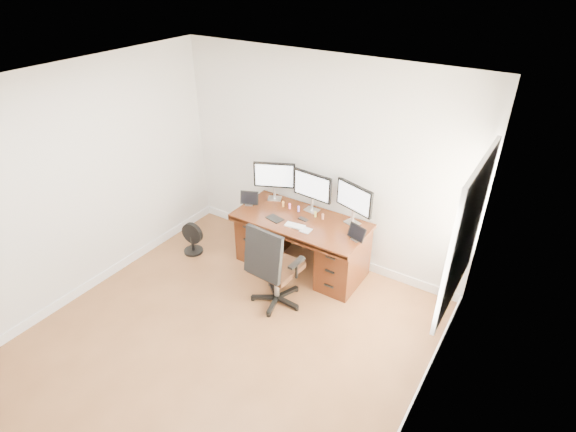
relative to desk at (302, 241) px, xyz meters
The scene contains 20 objects.
ground 1.87m from the desk, 90.00° to the right, with size 4.50×4.50×0.00m, color brown.
back_wall 1.04m from the desk, 90.00° to the left, with size 4.00×0.10×2.70m, color silver.
right_wall 2.80m from the desk, 40.79° to the right, with size 0.10×4.50×2.70m.
desk is the anchor object (origin of this frame).
office_chair 0.80m from the desk, 82.58° to the right, with size 0.64×0.62×1.10m.
floor_fan 1.55m from the desk, 159.56° to the right, with size 0.32×0.27×0.46m.
monitor_left 0.93m from the desk, 157.67° to the left, with size 0.51×0.27×0.53m.
monitor_center 0.72m from the desk, 90.03° to the left, with size 0.55×0.15×0.53m.
monitor_right 0.93m from the desk, 22.31° to the left, with size 0.53×0.20×0.53m.
tablet_left 0.89m from the desk, behind, with size 0.25×0.16×0.19m.
tablet_right 0.89m from the desk, ahead, with size 0.25×0.14×0.19m.
keyboard 0.41m from the desk, 83.84° to the right, with size 0.25×0.11×0.01m, color silver.
trackpad 0.46m from the desk, 50.09° to the right, with size 0.12×0.12×0.01m, color #B6B8BD.
drawing_tablet 0.49m from the desk, 144.67° to the right, with size 0.21×0.13×0.01m, color black.
phone 0.35m from the desk, 31.53° to the right, with size 0.13×0.06×0.01m, color black.
figurine_orange 0.55m from the desk, 161.91° to the left, with size 0.03×0.03×0.08m.
figurine_pink 0.49m from the desk, 155.57° to the left, with size 0.03×0.03×0.08m.
figurine_purple 0.43m from the desk, 136.97° to the left, with size 0.03×0.03×0.08m.
figurine_yellow 0.43m from the desk, 44.28° to the left, with size 0.03×0.03×0.08m.
figurine_brown 0.47m from the desk, 27.58° to the left, with size 0.03×0.03×0.08m.
Camera 1 is at (2.46, -2.33, 3.67)m, focal length 28.00 mm.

